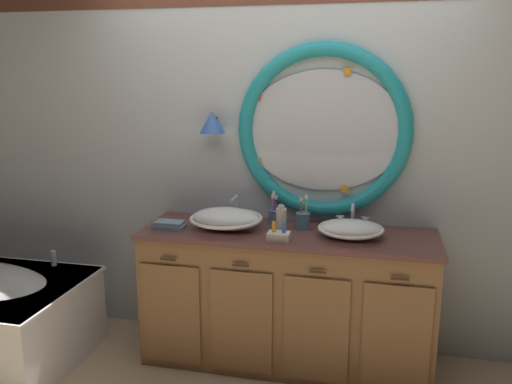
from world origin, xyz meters
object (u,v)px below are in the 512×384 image
Objects in this scene: sink_basin_left at (226,219)px; soap_dispenser at (281,219)px; toothbrush_holder_left at (274,216)px; folded_hand_towel at (169,225)px; sink_basin_right at (351,229)px; toothbrush_holder_right at (303,220)px; toiletry_basket at (279,235)px.

soap_dispenser reaches higher than sink_basin_left.
toothbrush_holder_left reaches higher than folded_hand_towel.
toothbrush_holder_left is at bearing 117.47° from soap_dispenser.
soap_dispenser reaches higher than folded_hand_towel.
sink_basin_right is (0.78, 0.00, -0.02)m from sink_basin_left.
toothbrush_holder_right is 1.24× the size of soap_dispenser.
folded_hand_towel is (-0.84, -0.18, -0.04)m from toothbrush_holder_right.
sink_basin_left is 3.55× the size of toiletry_basket.
soap_dispenser is at bearing 8.49° from folded_hand_towel.
sink_basin_right is 0.33m from toothbrush_holder_right.
folded_hand_towel is (-0.71, -0.11, -0.06)m from soap_dispenser.
sink_basin_left is 0.78m from sink_basin_right.
sink_basin_left reaches higher than sink_basin_right.
soap_dispenser is (0.07, -0.14, 0.02)m from toothbrush_holder_left.
sink_basin_left is 2.63× the size of soap_dispenser.
sink_basin_left is at bearing -166.54° from toothbrush_holder_right.
folded_hand_towel is at bearing -169.42° from sink_basin_left.
toothbrush_holder_right reaches higher than toiletry_basket.
toothbrush_holder_right is at bearing -18.48° from toothbrush_holder_left.
toothbrush_holder_left is at bearing 33.39° from sink_basin_left.
toothbrush_holder_right is (0.47, 0.11, -0.01)m from sink_basin_left.
soap_dispenser is 0.90× the size of folded_hand_towel.
sink_basin_right is at bearing -5.05° from soap_dispenser.
toiletry_basket is at bearing -159.04° from sink_basin_right.
folded_hand_towel is 0.74m from toiletry_basket.
toothbrush_holder_left is 0.68m from folded_hand_towel.
toiletry_basket is (0.02, -0.20, -0.05)m from soap_dispenser.
sink_basin_right is at bearing -20.27° from toothbrush_holder_right.
toothbrush_holder_right is 1.12× the size of folded_hand_towel.
toothbrush_holder_right is at bearing 159.73° from sink_basin_right.
toothbrush_holder_right is (-0.31, 0.11, 0.00)m from sink_basin_right.
soap_dispenser is at bearing 96.42° from toiletry_basket.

